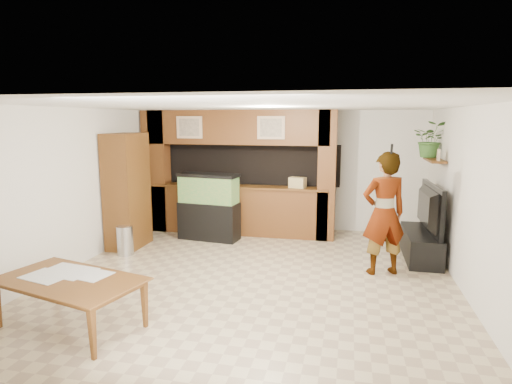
% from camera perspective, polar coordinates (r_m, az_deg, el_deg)
% --- Properties ---
extents(floor, '(6.50, 6.50, 0.00)m').
position_cam_1_polar(floor, '(6.70, -0.36, -11.44)').
color(floor, tan).
rests_on(floor, ground).
extents(ceiling, '(6.50, 6.50, 0.00)m').
position_cam_1_polar(ceiling, '(6.25, -0.38, 11.38)').
color(ceiling, white).
rests_on(ceiling, wall_back).
extents(wall_back, '(6.00, 0.00, 6.00)m').
position_cam_1_polar(wall_back, '(9.51, 3.95, 2.93)').
color(wall_back, silver).
rests_on(wall_back, floor).
extents(wall_left, '(0.00, 6.50, 6.50)m').
position_cam_1_polar(wall_left, '(7.59, -23.05, 0.45)').
color(wall_left, silver).
rests_on(wall_left, floor).
extents(wall_right, '(0.00, 6.50, 6.50)m').
position_cam_1_polar(wall_right, '(6.41, 26.82, -1.40)').
color(wall_right, silver).
rests_on(wall_right, floor).
extents(partition, '(4.20, 0.99, 2.60)m').
position_cam_1_polar(partition, '(9.11, -2.54, 2.72)').
color(partition, brown).
rests_on(partition, floor).
extents(wall_clock, '(0.05, 0.25, 0.25)m').
position_cam_1_polar(wall_clock, '(8.34, -19.16, 5.61)').
color(wall_clock, black).
rests_on(wall_clock, wall_left).
extents(wall_shelf, '(0.25, 0.90, 0.04)m').
position_cam_1_polar(wall_shelf, '(8.21, 22.69, 3.94)').
color(wall_shelf, brown).
rests_on(wall_shelf, wall_right).
extents(pantry_cabinet, '(0.54, 0.88, 2.16)m').
position_cam_1_polar(pantry_cabinet, '(8.41, -16.81, 0.14)').
color(pantry_cabinet, brown).
rests_on(pantry_cabinet, floor).
extents(trash_can, '(0.29, 0.29, 0.53)m').
position_cam_1_polar(trash_can, '(8.07, -17.06, -6.20)').
color(trash_can, '#B2B2B7').
rests_on(trash_can, floor).
extents(aquarium, '(1.21, 0.45, 1.34)m').
position_cam_1_polar(aquarium, '(8.68, -6.30, -2.06)').
color(aquarium, black).
rests_on(aquarium, floor).
extents(tv_stand, '(0.54, 1.46, 0.49)m').
position_cam_1_polar(tv_stand, '(8.07, 21.09, -6.60)').
color(tv_stand, black).
rests_on(tv_stand, floor).
extents(television, '(0.26, 1.46, 0.83)m').
position_cam_1_polar(television, '(7.92, 21.38, -2.00)').
color(television, black).
rests_on(television, tv_stand).
extents(photo_frame, '(0.03, 0.15, 0.20)m').
position_cam_1_polar(photo_frame, '(7.88, 23.17, 4.57)').
color(photo_frame, tan).
rests_on(photo_frame, wall_shelf).
extents(potted_plant, '(0.68, 0.62, 0.66)m').
position_cam_1_polar(potted_plant, '(8.48, 22.29, 6.50)').
color(potted_plant, '#325C25').
rests_on(potted_plant, wall_shelf).
extents(person, '(0.83, 0.69, 1.93)m').
position_cam_1_polar(person, '(6.93, 16.69, -2.78)').
color(person, '#8D6C4D').
rests_on(person, floor).
extents(microphone, '(0.04, 0.10, 0.16)m').
position_cam_1_polar(microphone, '(6.64, 17.64, 5.45)').
color(microphone, black).
rests_on(microphone, person).
extents(dining_table, '(1.88, 1.34, 0.60)m').
position_cam_1_polar(dining_table, '(5.56, -23.70, -13.54)').
color(dining_table, brown).
rests_on(dining_table, floor).
extents(newspaper_a, '(0.67, 0.53, 0.01)m').
position_cam_1_polar(newspaper_a, '(5.73, -23.82, -9.64)').
color(newspaper_a, silver).
rests_on(newspaper_a, dining_table).
extents(newspaper_b, '(0.60, 0.50, 0.01)m').
position_cam_1_polar(newspaper_b, '(5.66, -26.18, -10.04)').
color(newspaper_b, silver).
rests_on(newspaper_b, dining_table).
extents(newspaper_c, '(0.56, 0.46, 0.01)m').
position_cam_1_polar(newspaper_c, '(5.52, -21.41, -10.18)').
color(newspaper_c, silver).
rests_on(newspaper_c, dining_table).
extents(counter_box, '(0.36, 0.29, 0.21)m').
position_cam_1_polar(counter_box, '(8.70, 5.56, 1.26)').
color(counter_box, tan).
rests_on(counter_box, partition).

